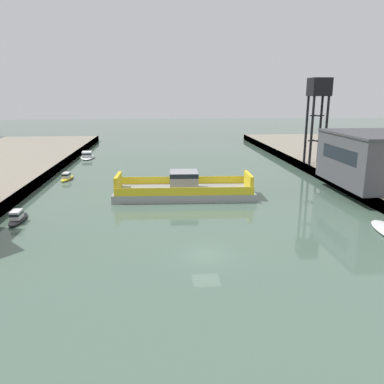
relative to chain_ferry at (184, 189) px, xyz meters
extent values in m
plane|color=#4C6656|center=(0.72, -20.63, -1.11)|extent=(400.00, 400.00, 0.00)
cube|color=#423D38|center=(-22.51, -0.63, -0.32)|extent=(0.30, 140.00, 1.58)
cube|color=#423D38|center=(23.95, -0.63, -0.32)|extent=(0.30, 140.00, 1.58)
cube|color=#939399|center=(0.00, 0.00, -0.56)|extent=(19.79, 7.95, 1.10)
cube|color=yellow|center=(0.14, 3.51, 0.54)|extent=(18.72, 0.89, 1.10)
cube|color=yellow|center=(-0.14, -3.51, 0.54)|extent=(18.72, 0.89, 1.10)
cube|color=#939399|center=(0.00, 0.00, 1.28)|extent=(4.06, 4.09, 2.59)
cube|color=black|center=(0.00, 0.00, 2.23)|extent=(4.10, 4.13, 0.60)
cube|color=yellow|center=(9.25, -0.38, 1.09)|extent=(0.71, 5.02, 2.20)
cube|color=yellow|center=(-9.25, 0.38, 1.09)|extent=(0.71, 5.02, 2.20)
ellipsoid|color=white|center=(-20.01, 36.24, -0.92)|extent=(3.85, 8.49, 0.39)
cube|color=silver|center=(-19.94, 35.63, -0.15)|extent=(2.37, 3.09, 1.15)
cube|color=black|center=(-19.94, 35.63, 0.00)|extent=(2.44, 3.18, 0.35)
ellipsoid|color=black|center=(-19.77, -9.28, -0.89)|extent=(1.62, 5.10, 0.45)
cube|color=silver|center=(-19.76, -9.65, -0.19)|extent=(1.09, 1.80, 0.95)
cube|color=black|center=(-19.76, -9.65, -0.07)|extent=(1.12, 1.85, 0.29)
ellipsoid|color=yellow|center=(-19.29, 13.11, -0.92)|extent=(1.95, 5.01, 0.38)
cube|color=silver|center=(-19.33, 12.75, -0.28)|extent=(1.19, 1.81, 0.90)
cube|color=black|center=(-19.33, 12.75, -0.17)|extent=(1.23, 1.86, 0.27)
cube|color=black|center=(21.97, -0.98, 4.86)|extent=(0.08, 10.41, 1.98)
cylinder|color=black|center=(24.01, 17.17, 6.62)|extent=(0.44, 0.44, 12.31)
cylinder|color=black|center=(26.68, 17.17, 6.62)|extent=(0.44, 0.44, 12.31)
cylinder|color=black|center=(24.01, 14.51, 6.62)|extent=(0.44, 0.44, 12.31)
cylinder|color=black|center=(26.68, 14.51, 6.62)|extent=(0.44, 0.44, 12.31)
cube|color=black|center=(25.34, 15.84, 4.77)|extent=(2.67, 0.20, 0.20)
cube|color=black|center=(25.34, 15.84, 4.77)|extent=(0.20, 2.67, 0.20)
cube|color=black|center=(25.34, 15.84, 9.33)|extent=(2.67, 0.20, 0.20)
cube|color=black|center=(25.34, 15.84, 9.33)|extent=(0.20, 2.67, 0.20)
cube|color=black|center=(25.34, 15.84, 14.37)|extent=(3.47, 3.47, 3.18)
camera|label=1|loc=(-3.30, -52.71, 13.13)|focal=35.78mm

